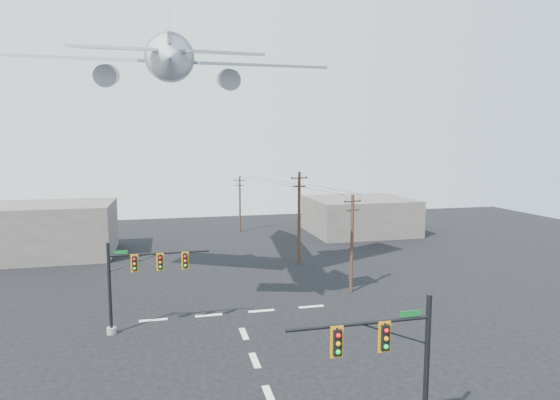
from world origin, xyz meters
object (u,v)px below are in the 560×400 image
object	(u,v)px
airliner	(169,59)
utility_pole_a	(352,242)
utility_pole_b	(299,216)
signal_mast_near	(398,371)
signal_mast_far	(136,281)
utility_pole_c	(240,203)

from	to	relation	value
airliner	utility_pole_a	bearing A→B (deg)	-106.89
utility_pole_a	utility_pole_b	xyz separation A→B (m)	(-1.68, 10.56, 0.71)
signal_mast_near	utility_pole_b	size ratio (longest dim) A/B	0.68
signal_mast_far	utility_pole_c	xyz separation A→B (m)	(12.39, 34.73, 0.65)
signal_mast_near	utility_pole_a	size ratio (longest dim) A/B	0.79
utility_pole_b	airliner	bearing A→B (deg)	-170.97
signal_mast_near	signal_mast_far	distance (m)	19.15
signal_mast_far	utility_pole_c	bearing A→B (deg)	70.36
utility_pole_b	signal_mast_near	bearing A→B (deg)	-114.04
signal_mast_far	signal_mast_near	bearing A→B (deg)	-54.37
utility_pole_b	airliner	xyz separation A→B (m)	(-13.11, -6.00, 14.66)
utility_pole_a	utility_pole_c	xyz separation A→B (m)	(-5.04, 30.03, -0.20)
utility_pole_a	utility_pole_b	world-z (taller)	utility_pole_b
utility_pole_c	utility_pole_b	bearing A→B (deg)	-70.02
signal_mast_far	utility_pole_a	world-z (taller)	utility_pole_a
signal_mast_near	utility_pole_a	distance (m)	21.23
utility_pole_b	airliner	distance (m)	20.57
utility_pole_a	utility_pole_c	size ratio (longest dim) A/B	1.05
signal_mast_far	utility_pole_a	bearing A→B (deg)	15.08
signal_mast_near	utility_pole_c	size ratio (longest dim) A/B	0.82
signal_mast_far	utility_pole_c	world-z (taller)	utility_pole_c
airliner	utility_pole_b	bearing A→B (deg)	-65.17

